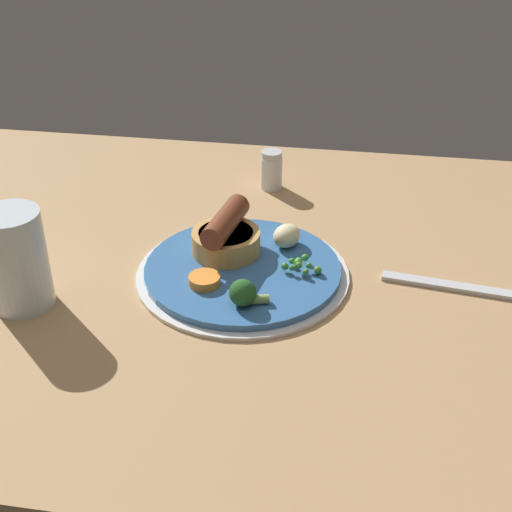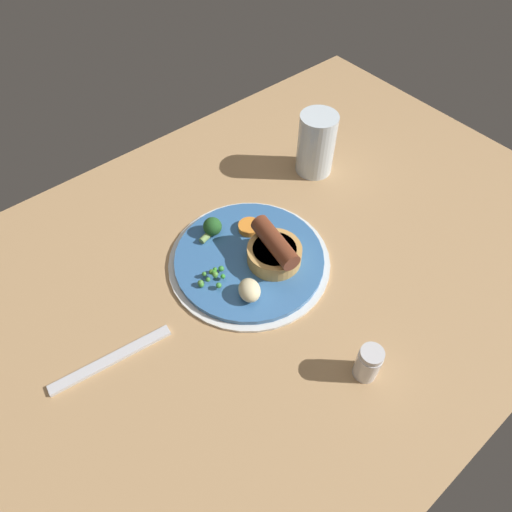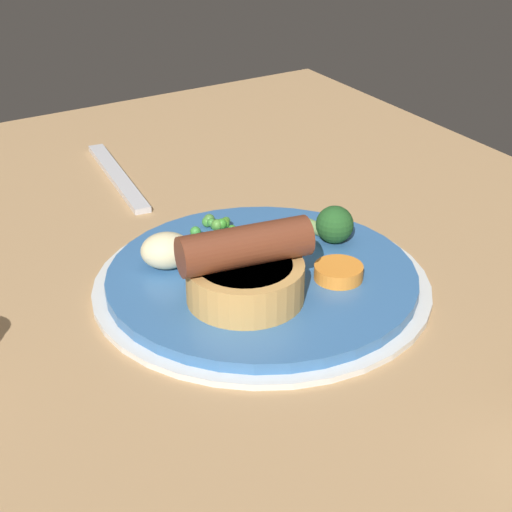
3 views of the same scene
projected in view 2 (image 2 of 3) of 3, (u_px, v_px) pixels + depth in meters
The scene contains 10 objects.
dining_table at pixel (281, 258), 78.66cm from camera, with size 110.00×80.00×3.00cm, color tan.
dinner_plate at pixel (249, 260), 75.83cm from camera, with size 26.92×26.92×1.40cm.
sausage_pudding at pixel (274, 251), 72.92cm from camera, with size 8.86×10.25×6.00cm.
pea_pile at pixel (211, 277), 71.48cm from camera, with size 5.05×3.57×1.81cm.
broccoli_floret_near at pixel (212, 227), 77.18cm from camera, with size 4.70×3.20×3.20cm.
potato_chunk_0 at pixel (249, 290), 69.26cm from camera, with size 4.12×3.34×2.93cm, color beige.
carrot_slice_1 at pixel (249, 227), 78.49cm from camera, with size 3.85×3.85×1.13cm, color orange.
fork at pixel (112, 359), 64.98cm from camera, with size 18.00×1.60×0.60cm, color silver.
drinking_glass at pixel (316, 144), 86.06cm from camera, with size 7.14×7.14×12.21cm, color silver.
salt_shaker at pixel (368, 363), 61.69cm from camera, with size 3.40×3.40×6.12cm.
Camera 2 is at (34.27, 34.68, 63.37)cm, focal length 32.00 mm.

